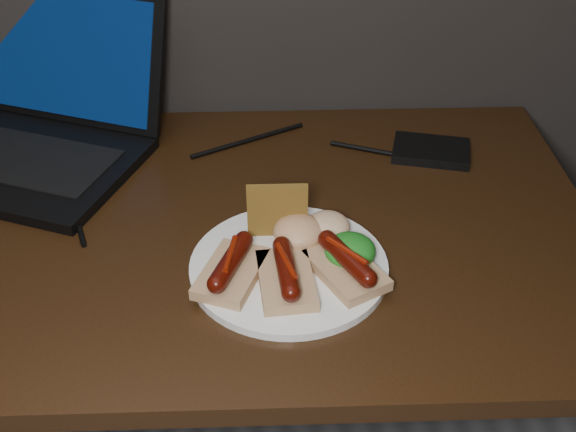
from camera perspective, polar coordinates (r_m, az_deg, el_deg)
The scene contains 12 objects.
desk at distance 1.15m, azimuth -11.91°, elevation -4.14°, with size 1.40×0.70×0.75m.
laptop at distance 1.30m, azimuth -19.54°, elevation 6.97°, with size 0.49×0.47×0.25m.
hard_drive at distance 1.26m, azimuth 11.23°, elevation 5.08°, with size 0.13×0.09×0.02m, color black.
desk_cables at distance 1.22m, azimuth -11.58°, elevation 3.77°, with size 0.90×0.35×0.01m.
plate at distance 0.99m, azimuth 0.06°, elevation -4.03°, with size 0.27×0.27×0.01m, color white.
bread_sausage_left at distance 0.95m, azimuth -4.52°, elevation -4.12°, with size 0.11×0.13×0.04m.
bread_sausage_center at distance 0.94m, azimuth -0.15°, elevation -4.68°, with size 0.08×0.12×0.04m.
bread_sausage_right at distance 0.96m, azimuth 4.63°, elevation -3.87°, with size 0.12×0.13×0.04m.
crispbread at distance 1.01m, azimuth -0.84°, elevation 0.45°, with size 0.09×0.01×0.09m, color olive.
salad_greens at distance 0.98m, azimuth 4.93°, elevation -2.73°, with size 0.07×0.07×0.04m, color #156113.
salsa_mound at distance 1.01m, azimuth 0.85°, elevation -1.22°, with size 0.07×0.07×0.04m, color #A02D10.
coleslaw_mound at distance 1.02m, azimuth 3.14°, elevation -0.83°, with size 0.06×0.06×0.04m, color beige.
Camera 1 is at (0.21, 0.51, 1.39)m, focal length 45.00 mm.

